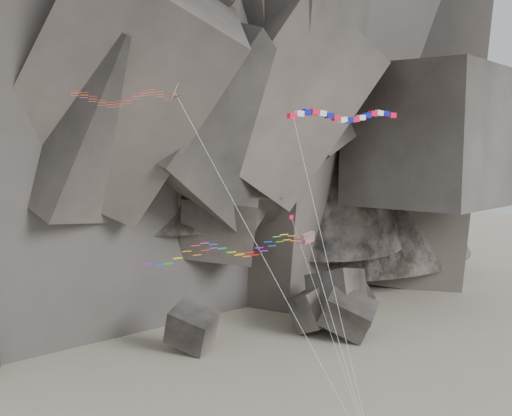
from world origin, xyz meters
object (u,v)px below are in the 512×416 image
object	(u,v)px
parafoil_kite	(225,249)
pennant_kite	(310,274)
banner_kite	(345,117)
delta_kite	(120,97)

from	to	relation	value
parafoil_kite	pennant_kite	distance (m)	8.75
banner_kite	pennant_kite	bearing A→B (deg)	-155.66
delta_kite	banner_kite	world-z (taller)	delta_kite
parafoil_kite	banner_kite	bearing A→B (deg)	-4.39
banner_kite	delta_kite	bearing A→B (deg)	172.38
banner_kite	pennant_kite	size ratio (longest dim) A/B	1.46
delta_kite	banner_kite	bearing A→B (deg)	25.17
delta_kite	parafoil_kite	size ratio (longest dim) A/B	1.65
delta_kite	banner_kite	xyz separation A→B (m)	(19.80, 1.11, -1.42)
parafoil_kite	delta_kite	bearing A→B (deg)	123.10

